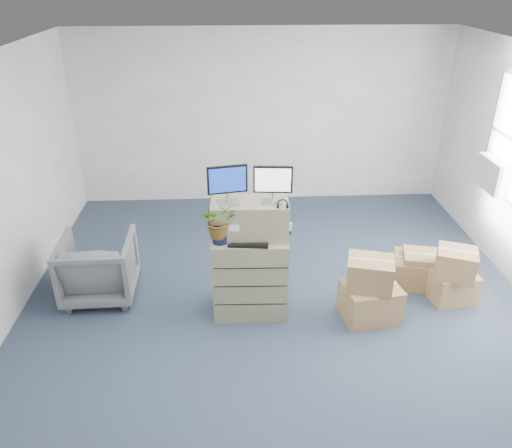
# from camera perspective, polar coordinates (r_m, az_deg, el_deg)

# --- Properties ---
(ground) EXTENTS (7.00, 7.00, 0.00)m
(ground) POSITION_cam_1_polar(r_m,az_deg,el_deg) (5.70, 2.86, -11.51)
(ground) COLOR #253243
(ground) RESTS_ON ground
(wall_back) EXTENTS (6.00, 0.02, 2.80)m
(wall_back) POSITION_cam_1_polar(r_m,az_deg,el_deg) (8.23, 0.69, 12.02)
(wall_back) COLOR #B7B4AE
(wall_back) RESTS_ON ground
(ac_unit) EXTENTS (0.24, 0.60, 0.40)m
(ac_unit) POSITION_cam_1_polar(r_m,az_deg,el_deg) (7.13, 25.64, 5.14)
(ac_unit) COLOR beige
(ac_unit) RESTS_ON wall_right
(filing_cabinet_lower) EXTENTS (0.84, 0.53, 0.96)m
(filing_cabinet_lower) POSITION_cam_1_polar(r_m,az_deg,el_deg) (5.65, -0.67, -5.85)
(filing_cabinet_lower) COLOR gray
(filing_cabinet_lower) RESTS_ON ground
(filing_cabinet_upper) EXTENTS (0.84, 0.44, 0.41)m
(filing_cabinet_upper) POSITION_cam_1_polar(r_m,az_deg,el_deg) (5.34, -0.72, 0.59)
(filing_cabinet_upper) COLOR gray
(filing_cabinet_upper) RESTS_ON filing_cabinet_lower
(monitor_left) EXTENTS (0.42, 0.20, 0.41)m
(monitor_left) POSITION_cam_1_polar(r_m,az_deg,el_deg) (5.13, -3.29, 4.76)
(monitor_left) COLOR #99999E
(monitor_left) RESTS_ON filing_cabinet_upper
(monitor_right) EXTENTS (0.41, 0.17, 0.40)m
(monitor_right) POSITION_cam_1_polar(r_m,az_deg,el_deg) (5.15, 1.95, 4.78)
(monitor_right) COLOR #99999E
(monitor_right) RESTS_ON filing_cabinet_upper
(headphones) EXTENTS (0.12, 0.02, 0.12)m
(headphones) POSITION_cam_1_polar(r_m,az_deg,el_deg) (5.12, 3.06, 2.24)
(headphones) COLOR black
(headphones) RESTS_ON filing_cabinet_upper
(keyboard) EXTENTS (0.45, 0.23, 0.02)m
(keyboard) POSITION_cam_1_polar(r_m,az_deg,el_deg) (5.27, -0.86, -2.22)
(keyboard) COLOR black
(keyboard) RESTS_ON filing_cabinet_lower
(mouse) EXTENTS (0.09, 0.06, 0.03)m
(mouse) POSITION_cam_1_polar(r_m,az_deg,el_deg) (5.34, 2.61, -1.81)
(mouse) COLOR silver
(mouse) RESTS_ON filing_cabinet_lower
(water_bottle) EXTENTS (0.07, 0.07, 0.26)m
(water_bottle) POSITION_cam_1_polar(r_m,az_deg,el_deg) (5.37, 0.36, -0.16)
(water_bottle) COLOR gray
(water_bottle) RESTS_ON filing_cabinet_lower
(phone_dock) EXTENTS (0.06, 0.05, 0.13)m
(phone_dock) POSITION_cam_1_polar(r_m,az_deg,el_deg) (5.39, -1.15, -1.11)
(phone_dock) COLOR silver
(phone_dock) RESTS_ON filing_cabinet_lower
(external_drive) EXTENTS (0.22, 0.20, 0.06)m
(external_drive) POSITION_cam_1_polar(r_m,az_deg,el_deg) (5.54, 3.18, -0.51)
(external_drive) COLOR black
(external_drive) RESTS_ON filing_cabinet_lower
(tissue_box) EXTENTS (0.26, 0.17, 0.09)m
(tissue_box) POSITION_cam_1_polar(r_m,az_deg,el_deg) (5.42, 2.78, -0.29)
(tissue_box) COLOR #4389E4
(tissue_box) RESTS_ON external_drive
(potted_plant) EXTENTS (0.43, 0.46, 0.40)m
(potted_plant) POSITION_cam_1_polar(r_m,az_deg,el_deg) (5.20, -4.19, -0.05)
(potted_plant) COLOR #92AE8C
(potted_plant) RESTS_ON filing_cabinet_lower
(office_chair) EXTENTS (0.85, 0.80, 0.85)m
(office_chair) POSITION_cam_1_polar(r_m,az_deg,el_deg) (6.23, -17.60, -4.44)
(office_chair) COLOR #5E5F63
(office_chair) RESTS_ON ground
(cardboard_boxes) EXTENTS (1.69, 1.26, 0.76)m
(cardboard_boxes) POSITION_cam_1_polar(r_m,az_deg,el_deg) (6.21, 17.44, -6.02)
(cardboard_boxes) COLOR olive
(cardboard_boxes) RESTS_ON ground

